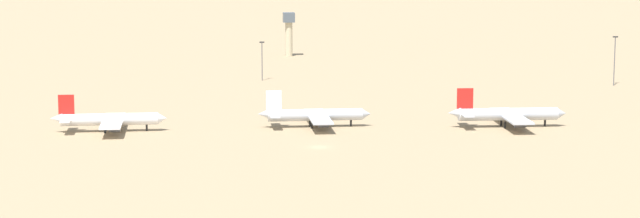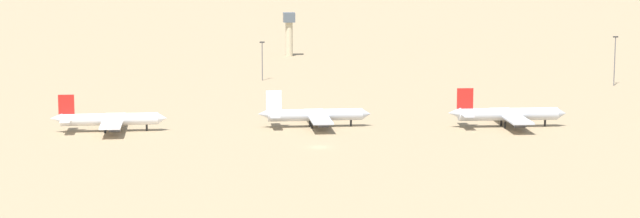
{
  "view_description": "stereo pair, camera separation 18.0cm",
  "coord_description": "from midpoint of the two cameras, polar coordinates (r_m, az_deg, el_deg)",
  "views": [
    {
      "loc": [
        -26.05,
        -276.1,
        52.28
      ],
      "look_at": [
        2.55,
        24.0,
        6.0
      ],
      "focal_mm": 62.99,
      "sensor_mm": 36.0,
      "label": 1
    },
    {
      "loc": [
        -25.87,
        -276.11,
        52.28
      ],
      "look_at": [
        2.55,
        24.0,
        6.0
      ],
      "focal_mm": 62.99,
      "sensor_mm": 36.0,
      "label": 2
    }
  ],
  "objects": [
    {
      "name": "light_pole_mid",
      "position": [
        411.0,
        14.76,
        2.55
      ],
      "size": [
        1.8,
        0.5,
        17.67
      ],
      "color": "#59595E",
      "rests_on": "ground"
    },
    {
      "name": "parked_jet_red_1",
      "position": [
        309.12,
        -10.68,
        -0.52
      ],
      "size": [
        31.25,
        26.17,
        10.34
      ],
      "rotation": [
        0.0,
        0.0,
        0.02
      ],
      "color": "white",
      "rests_on": "ground"
    },
    {
      "name": "control_tower",
      "position": [
        497.26,
        -1.57,
        4.04
      ],
      "size": [
        5.2,
        5.2,
        19.31
      ],
      "color": "#C6B793",
      "rests_on": "ground"
    },
    {
      "name": "parked_jet_white_2",
      "position": [
        311.12,
        -0.28,
        -0.31
      ],
      "size": [
        31.57,
        26.43,
        10.45
      ],
      "rotation": [
        0.0,
        0.0,
        0.02
      ],
      "color": "silver",
      "rests_on": "ground"
    },
    {
      "name": "light_pole_west",
      "position": [
        413.17,
        -2.94,
        2.62
      ],
      "size": [
        1.8,
        0.5,
        14.37
      ],
      "color": "#59595E",
      "rests_on": "ground"
    },
    {
      "name": "ground",
      "position": [
        282.21,
        -0.04,
        -1.95
      ],
      "size": [
        4000.0,
        4000.0,
        0.0
      ],
      "primitive_type": "plane",
      "color": "#9E8460"
    },
    {
      "name": "parked_jet_red_3",
      "position": [
        315.43,
        9.49,
        -0.27
      ],
      "size": [
        33.35,
        27.91,
        11.05
      ],
      "rotation": [
        0.0,
        0.0,
        -0.01
      ],
      "color": "silver",
      "rests_on": "ground"
    }
  ]
}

